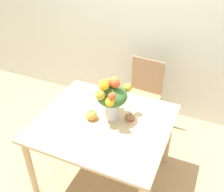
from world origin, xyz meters
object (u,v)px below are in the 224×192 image
Objects in this scene: flower_vase at (112,98)px; dining_chair_near_window at (142,95)px; turkey_figurine at (130,116)px; pumpkin at (91,115)px.

flower_vase is 0.98m from dining_chair_near_window.
turkey_figurine is (0.16, 0.05, -0.19)m from flower_vase.
dining_chair_near_window is at bearing 78.18° from pumpkin.
flower_vase is 0.25m from turkey_figurine.
turkey_figurine is 0.13× the size of dining_chair_near_window.
turkey_figurine is (0.32, 0.13, -0.01)m from pumpkin.
flower_vase is 0.47× the size of dining_chair_near_window.
pumpkin is at bearing -157.75° from turkey_figurine.
pumpkin reaches higher than turkey_figurine.
dining_chair_near_window is at bearing 99.04° from turkey_figurine.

